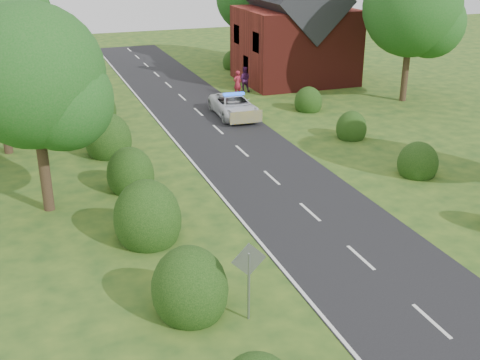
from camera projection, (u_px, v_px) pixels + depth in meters
name	position (u px, v px, depth m)	size (l,w,h in m)	color
ground	(431.00, 322.00, 17.68)	(120.00, 120.00, 0.00)	#22461A
road	(249.00, 157.00, 30.70)	(6.00, 70.00, 0.02)	black
road_markings	(233.00, 175.00, 28.38)	(4.96, 70.00, 0.01)	white
hedgerow_left	(134.00, 184.00, 25.47)	(2.75, 50.41, 3.00)	black
hedgerow_right	(403.00, 156.00, 29.32)	(2.10, 45.78, 2.10)	black
tree_left_a	(40.00, 83.00, 22.83)	(5.74, 5.60, 8.38)	#332316
tree_left_b	(0.00, 56.00, 29.42)	(5.74, 5.60, 8.07)	#332316
tree_left_d	(13.00, 3.00, 46.88)	(6.15, 6.00, 8.89)	#332316
tree_right_b	(417.00, 12.00, 38.97)	(6.56, 6.40, 9.40)	#332316
tree_right_c	(255.00, 0.00, 51.50)	(6.15, 6.00, 8.58)	#332316
road_sign	(249.00, 270.00, 17.19)	(1.06, 0.08, 2.53)	gray
house	(295.00, 31.00, 45.34)	(8.00, 7.40, 9.17)	maroon
police_van	(234.00, 106.00, 37.44)	(2.41, 4.97, 1.49)	silver
pedestrian_red	(237.00, 83.00, 42.19)	(0.65, 0.43, 1.78)	maroon
pedestrian_purple	(244.00, 79.00, 43.29)	(0.87, 0.68, 1.80)	#4B1A4F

